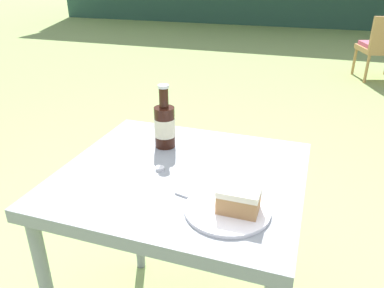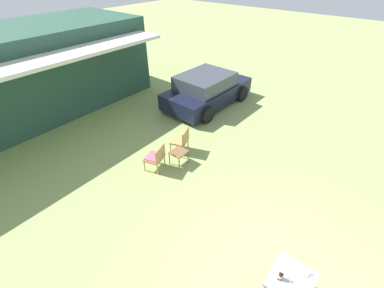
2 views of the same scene
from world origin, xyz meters
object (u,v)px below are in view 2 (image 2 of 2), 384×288
object	(u,v)px
parked_car	(207,90)
garden_side_table	(179,153)
wicker_chair_plain	(182,139)
cola_bottle_near	(281,276)
cake_on_plate	(306,275)
patio_table	(290,282)
wicker_chair_cushioned	(156,157)

from	to	relation	value
parked_car	garden_side_table	world-z (taller)	parked_car
parked_car	garden_side_table	distance (m)	3.98
wicker_chair_plain	cola_bottle_near	size ratio (longest dim) A/B	3.59
cola_bottle_near	cake_on_plate	bearing A→B (deg)	-44.57
garden_side_table	cake_on_plate	bearing A→B (deg)	-109.93
garden_side_table	patio_table	bearing A→B (deg)	-113.10
wicker_chair_plain	parked_car	bearing A→B (deg)	-177.83
garden_side_table	cola_bottle_near	world-z (taller)	cola_bottle_near
parked_car	cake_on_plate	size ratio (longest dim) A/B	17.52
wicker_chair_cushioned	garden_side_table	bearing A→B (deg)	132.59
wicker_chair_plain	patio_table	world-z (taller)	wicker_chair_plain
wicker_chair_cushioned	wicker_chair_plain	xyz separation A→B (m)	(1.10, -0.02, 0.00)
wicker_chair_cushioned	garden_side_table	world-z (taller)	wicker_chair_cushioned
wicker_chair_plain	patio_table	size ratio (longest dim) A/B	1.07
patio_table	cake_on_plate	distance (m)	0.28
garden_side_table	patio_table	size ratio (longest dim) A/B	0.63
parked_car	wicker_chair_cushioned	xyz separation A→B (m)	(-4.20, -1.30, -0.19)
wicker_chair_plain	garden_side_table	xyz separation A→B (m)	(-0.51, -0.32, -0.07)
patio_table	garden_side_table	bearing A→B (deg)	66.90
wicker_chair_cushioned	wicker_chair_plain	bearing A→B (deg)	161.68
parked_car	wicker_chair_cushioned	size ratio (longest dim) A/B	4.91
patio_table	cake_on_plate	size ratio (longest dim) A/B	3.33
parked_car	wicker_chair_plain	bearing A→B (deg)	-154.90
patio_table	cake_on_plate	bearing A→B (deg)	-38.33
patio_table	wicker_chair_cushioned	bearing A→B (deg)	75.68
parked_car	wicker_chair_plain	world-z (taller)	parked_car
cake_on_plate	cola_bottle_near	xyz separation A→B (m)	(-0.32, 0.31, 0.06)
wicker_chair_cushioned	patio_table	bearing A→B (deg)	58.32
cake_on_plate	garden_side_table	bearing A→B (deg)	70.07
cake_on_plate	wicker_chair_cushioned	bearing A→B (deg)	78.58
wicker_chair_cushioned	cake_on_plate	bearing A→B (deg)	61.22
parked_car	cola_bottle_near	bearing A→B (deg)	-132.80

